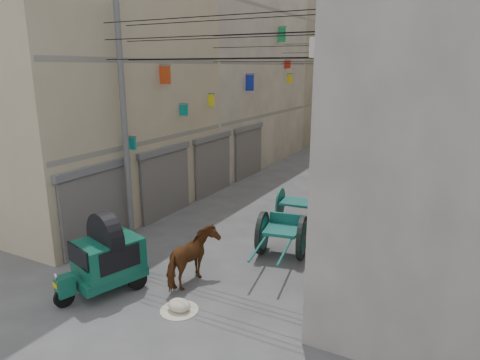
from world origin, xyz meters
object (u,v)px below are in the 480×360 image
Objects in this scene: tonga_cart at (282,234)px; distant_car_white at (343,146)px; second_cart at (296,204)px; feed_sack at (179,305)px; mini_truck at (340,223)px; distant_car_green at (385,127)px; distant_car_grey at (403,131)px; auto_rickshaw at (107,256)px; horse at (193,258)px.

tonga_cart is 17.82m from distant_car_white.
tonga_cart reaches higher than second_cart.
feed_sack is (-0.20, -7.73, -0.50)m from second_cart.
tonga_cart is 1.02× the size of mini_truck.
distant_car_green is (0.79, 11.95, -0.01)m from distant_car_white.
second_cart is at bearing 99.24° from distant_car_white.
tonga_cart is 3.56m from second_cart.
distant_car_white is at bearing -115.81° from distant_car_grey.
auto_rickshaw is at bearing 98.74° from distant_car_green.
feed_sack is at bearing 102.68° from distant_car_green.
auto_rickshaw reaches higher than feed_sack.
horse is at bearing -127.15° from tonga_cart.
feed_sack is at bearing 96.08° from distant_car_white.
feed_sack is 33.84m from distant_car_green.
distant_car_grey is (1.57, 30.07, -0.17)m from horse.
distant_car_grey is (0.08, 27.15, -0.13)m from tonga_cart.
horse is (-1.49, -2.92, 0.04)m from tonga_cart.
horse is at bearing 101.90° from distant_car_green.
second_cart is 26.13m from distant_car_green.
horse reaches higher than second_cart.
feed_sack is at bearing -97.51° from second_cart.
horse is at bearing -131.88° from mini_truck.
feed_sack is at bearing -101.66° from distant_car_grey.
auto_rickshaw is at bearing -137.95° from tonga_cart.
second_cart is 0.39× the size of distant_car_green.
tonga_cart is at bearing 104.84° from distant_car_green.
distant_car_grey is (0.89, 23.69, -0.05)m from second_cart.
auto_rickshaw is 0.79× the size of mini_truck.
feed_sack is 0.33× the size of horse.
tonga_cart is at bearing 69.31° from auto_rickshaw.
distant_car_grey reaches higher than distant_car_white.
feed_sack is 21.94m from distant_car_white.
mini_truck is 1.74× the size of horse.
feed_sack is (-1.01, -4.26, -0.58)m from tonga_cart.
tonga_cart is 29.63m from distant_car_green.
tonga_cart is 5.41× the size of feed_sack.
feed_sack is 0.16× the size of distant_car_green.
auto_rickshaw reaches higher than horse.
second_cart reaches higher than distant_car_grey.
distant_car_white is (0.66, 21.92, -0.44)m from auto_rickshaw.
distant_car_green is at bearing 87.45° from mini_truck.
feed_sack is 1.56m from horse.
distant_car_white reaches higher than distant_car_green.
auto_rickshaw is 31.65m from distant_car_grey.
mini_truck is at bearing 106.26° from distant_car_white.
horse is 32.49m from distant_car_green.
auto_rickshaw is 2.33m from horse.
distant_car_grey is at bearing 140.40° from distant_car_green.
auto_rickshaw is 1.66× the size of second_cart.
tonga_cart is at bearing 76.73° from feed_sack.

